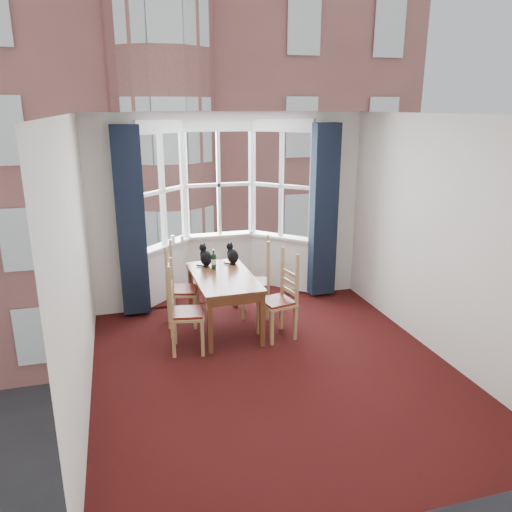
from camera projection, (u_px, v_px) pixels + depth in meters
name	position (u px, v px, depth m)	size (l,w,h in m)	color
floor	(276.00, 371.00, 5.65)	(4.50, 4.50, 0.00)	black
ceiling	(279.00, 114.00, 4.84)	(4.50, 4.50, 0.00)	white
wall_left	(77.00, 268.00, 4.72)	(4.50, 4.50, 0.00)	silver
wall_right	(441.00, 239.00, 5.76)	(4.50, 4.50, 0.00)	silver
wall_near	(387.00, 348.00, 3.17)	(4.00, 4.00, 0.00)	silver
wall_back_pier_left	(113.00, 217.00, 6.89)	(0.70, 0.12, 2.80)	silver
wall_back_pier_right	(333.00, 205.00, 7.75)	(0.70, 0.12, 2.80)	silver
bay_window	(222.00, 205.00, 7.78)	(2.76, 0.94, 2.80)	white
curtain_left	(131.00, 223.00, 6.79)	(0.38, 0.22, 2.60)	black
curtain_right	(324.00, 211.00, 7.54)	(0.38, 0.22, 2.60)	black
dining_table	(223.00, 282.00, 6.56)	(0.79, 1.43, 0.75)	brown
chair_left_near	(180.00, 314.00, 5.99)	(0.46, 0.48, 0.92)	#A78251
chair_left_far	(177.00, 291.00, 6.76)	(0.50, 0.52, 0.92)	#A78251
chair_right_near	(283.00, 301.00, 6.39)	(0.48, 0.49, 0.92)	#A78251
chair_right_far	(262.00, 284.00, 7.04)	(0.50, 0.51, 0.92)	#A78251
cat_left	(206.00, 257.00, 6.92)	(0.24, 0.27, 0.32)	black
cat_right	(233.00, 255.00, 7.02)	(0.22, 0.25, 0.30)	black
wine_bottle	(214.00, 260.00, 6.77)	(0.07, 0.07, 0.27)	black
candle_tall	(173.00, 240.00, 7.56)	(0.06, 0.06, 0.13)	white
candle_short	(182.00, 239.00, 7.63)	(0.06, 0.06, 0.10)	white
street	(141.00, 230.00, 37.09)	(80.00, 80.00, 0.00)	#333335
tenement_building	(157.00, 143.00, 18.09)	(18.40, 7.80, 15.20)	#A65F56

